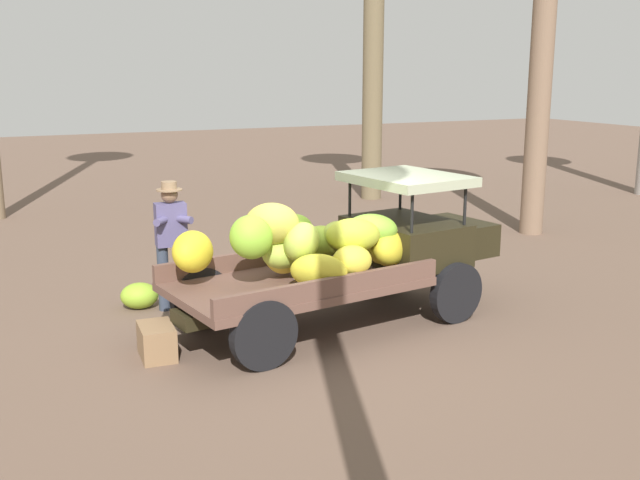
% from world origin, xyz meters
% --- Properties ---
extents(ground_plane, '(60.00, 60.00, 0.00)m').
position_xyz_m(ground_plane, '(0.00, 0.00, 0.00)').
color(ground_plane, brown).
extents(truck, '(4.61, 2.26, 1.83)m').
position_xyz_m(truck, '(0.41, -0.22, 0.93)').
color(truck, black).
rests_on(truck, ground).
extents(farmer, '(0.53, 0.47, 1.74)m').
position_xyz_m(farmer, '(-1.48, 1.22, 0.99)').
color(farmer, '#343D4E').
rests_on(farmer, ground).
extents(wooden_crate, '(0.41, 0.59, 0.37)m').
position_xyz_m(wooden_crate, '(-2.10, -0.41, 0.19)').
color(wooden_crate, olive).
rests_on(wooden_crate, ground).
extents(loose_banana_bunch, '(0.58, 0.51, 0.35)m').
position_xyz_m(loose_banana_bunch, '(-1.90, 1.45, 0.18)').
color(loose_banana_bunch, '#90BA2F').
rests_on(loose_banana_bunch, ground).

